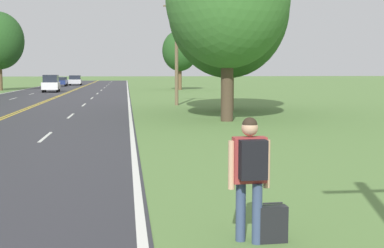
{
  "coord_description": "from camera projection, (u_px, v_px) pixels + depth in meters",
  "views": [
    {
      "loc": [
        6.23,
        -3.3,
        2.44
      ],
      "look_at": [
        7.78,
        9.28,
        1.16
      ],
      "focal_mm": 50.0,
      "sensor_mm": 36.0,
      "label": 1
    }
  ],
  "objects": [
    {
      "name": "tree_behind_sign",
      "position": [
        180.0,
        51.0,
        65.1
      ],
      "size": [
        4.32,
        4.32,
        7.25
      ],
      "color": "brown",
      "rests_on": "ground"
    },
    {
      "name": "hitchhiker_person",
      "position": [
        250.0,
        167.0,
        7.45
      ],
      "size": [
        0.61,
        0.43,
        1.79
      ],
      "rotation": [
        0.0,
        0.0,
        1.62
      ],
      "color": "#38476B",
      "rests_on": "ground"
    },
    {
      "name": "car_silver_sedan_receding",
      "position": [
        75.0,
        80.0,
        85.5
      ],
      "size": [
        2.13,
        4.89,
        1.57
      ],
      "rotation": [
        0.0,
        0.0,
        1.61
      ],
      "color": "black",
      "rests_on": "ground"
    },
    {
      "name": "tree_left_verge",
      "position": [
        228.0,
        8.0,
        31.38
      ],
      "size": [
        7.13,
        7.13,
        10.15
      ],
      "color": "brown",
      "rests_on": "ground"
    },
    {
      "name": "car_white_van_mid_near",
      "position": [
        51.0,
        83.0,
        58.65
      ],
      "size": [
        1.9,
        4.01,
        1.9
      ],
      "rotation": [
        0.0,
        0.0,
        1.62
      ],
      "color": "black",
      "rests_on": "ground"
    },
    {
      "name": "suitcase",
      "position": [
        272.0,
        224.0,
        7.58
      ],
      "size": [
        0.42,
        0.21,
        0.58
      ],
      "rotation": [
        0.0,
        0.0,
        1.62
      ],
      "color": "black",
      "rests_on": "ground"
    },
    {
      "name": "utility_pole_midground",
      "position": [
        177.0,
        49.0,
        36.66
      ],
      "size": [
        1.8,
        0.24,
        7.37
      ],
      "color": "brown",
      "rests_on": "ground"
    },
    {
      "name": "car_dark_blue_hatchback_mid_far",
      "position": [
        60.0,
        81.0,
        79.69
      ],
      "size": [
        1.88,
        3.81,
        1.36
      ],
      "rotation": [
        0.0,
        0.0,
        1.57
      ],
      "color": "black",
      "rests_on": "ground"
    }
  ]
}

